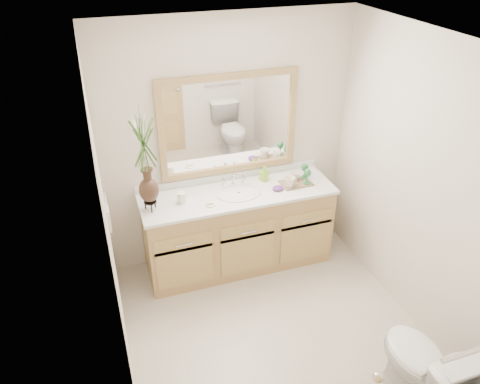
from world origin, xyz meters
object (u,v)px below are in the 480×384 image
object	(u,v)px
flower_vase	(144,152)
tumbler	(182,198)
soap_bottle	(264,174)
toilet	(423,369)
tray	(296,183)

from	to	relation	value
flower_vase	tumbler	size ratio (longest dim) A/B	8.28
flower_vase	soap_bottle	distance (m)	1.25
toilet	flower_vase	xyz separation A→B (m)	(-1.52, 1.90, 1.03)
toilet	tray	size ratio (longest dim) A/B	2.55
soap_bottle	tray	distance (m)	0.32
toilet	soap_bottle	bearing A→B (deg)	-79.53
toilet	tumbler	size ratio (longest dim) A/B	7.47
flower_vase	toilet	bearing A→B (deg)	-51.36
tumbler	soap_bottle	size ratio (longest dim) A/B	0.72
tray	tumbler	bearing A→B (deg)	176.61
soap_bottle	flower_vase	bearing A→B (deg)	164.82
tumbler	tray	world-z (taller)	tumbler
tumbler	flower_vase	bearing A→B (deg)	-173.94
tumbler	soap_bottle	xyz separation A→B (m)	(0.85, 0.15, 0.02)
flower_vase	tray	world-z (taller)	flower_vase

